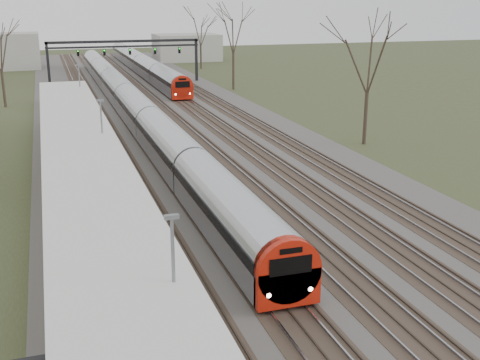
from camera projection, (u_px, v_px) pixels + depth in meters
name	position (u px, v px, depth m)	size (l,w,h in m)	color
track_bed	(168.00, 124.00, 57.34)	(24.00, 160.00, 0.22)	#474442
platform	(79.00, 178.00, 38.54)	(3.50, 69.00, 1.00)	#9E9B93
canopy	(80.00, 142.00, 33.43)	(4.10, 50.00, 3.11)	slate
signal_gantry	(124.00, 49.00, 83.27)	(21.00, 0.59, 6.08)	black
tree_east_far	(369.00, 55.00, 47.45)	(5.00, 5.00, 10.30)	#2D231C
train_near	(127.00, 98.00, 63.38)	(2.62, 90.21, 3.05)	#A2A5AC
train_far	(142.00, 64.00, 96.78)	(2.62, 60.21, 3.05)	#A2A5AC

